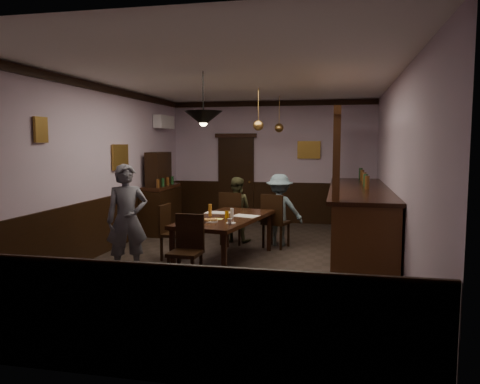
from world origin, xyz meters
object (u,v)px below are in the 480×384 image
(person_seated_left, at_px, (236,209))
(coffee_cup, at_px, (230,221))
(sideboard, at_px, (161,200))
(bar_counter, at_px, (359,218))
(person_standing, at_px, (127,220))
(pendant_iron, at_px, (203,119))
(chair_near, at_px, (187,246))
(person_seated_right, at_px, (279,210))
(chair_side, at_px, (171,230))
(pendant_brass_mid, at_px, (258,126))
(chair_far_left, at_px, (231,216))
(dining_table, at_px, (226,221))
(soda_can, at_px, (227,214))
(chair_far_right, at_px, (274,219))
(pendant_brass_far, at_px, (279,128))

(person_seated_left, height_order, coffee_cup, person_seated_left)
(sideboard, bearing_deg, bar_counter, -14.65)
(person_standing, xyz_separation_m, coffee_cup, (1.47, 0.41, -0.03))
(person_standing, xyz_separation_m, pendant_iron, (1.11, 0.27, 1.49))
(chair_near, bearing_deg, pendant_iron, 82.18)
(pendant_iron, bearing_deg, sideboard, 121.98)
(person_seated_right, bearing_deg, person_standing, 51.39)
(chair_side, height_order, person_seated_left, person_seated_left)
(pendant_brass_mid, bearing_deg, chair_far_left, -165.02)
(dining_table, distance_m, soda_can, 0.17)
(soda_can, bearing_deg, chair_side, 176.60)
(chair_far_right, relative_size, pendant_brass_far, 1.26)
(chair_side, bearing_deg, dining_table, -81.00)
(pendant_iron, bearing_deg, chair_near, -100.80)
(chair_far_left, xyz_separation_m, chair_side, (-0.74, -1.37, -0.05))
(bar_counter, bearing_deg, chair_far_left, 175.53)
(dining_table, bearing_deg, chair_far_left, 99.13)
(sideboard, bearing_deg, soda_can, -48.50)
(person_standing, relative_size, soda_can, 13.83)
(chair_far_right, relative_size, chair_near, 1.05)
(chair_near, relative_size, sideboard, 0.55)
(dining_table, relative_size, sideboard, 1.32)
(chair_near, height_order, person_seated_left, person_seated_left)
(soda_can, bearing_deg, person_seated_right, 66.97)
(person_standing, bearing_deg, chair_far_left, 36.52)
(chair_far_left, height_order, person_seated_left, person_seated_left)
(chair_far_left, xyz_separation_m, chair_near, (-0.02, -2.62, -0.03))
(bar_counter, bearing_deg, pendant_brass_mid, 170.36)
(chair_side, height_order, person_standing, person_standing)
(chair_far_right, distance_m, chair_near, 2.63)
(dining_table, bearing_deg, person_standing, -139.79)
(chair_far_left, distance_m, pendant_iron, 2.75)
(soda_can, bearing_deg, dining_table, 113.57)
(dining_table, bearing_deg, sideboard, 132.16)
(chair_side, height_order, pendant_brass_mid, pendant_brass_mid)
(person_seated_right, relative_size, pendant_brass_far, 1.70)
(coffee_cup, bearing_deg, pendant_brass_far, 95.60)
(pendant_brass_far, bearing_deg, sideboard, -162.96)
(person_seated_right, height_order, pendant_iron, pendant_iron)
(dining_table, xyz_separation_m, pendant_brass_far, (0.49, 3.00, 1.61))
(chair_side, bearing_deg, chair_far_right, -46.33)
(chair_side, relative_size, person_standing, 0.56)
(chair_side, relative_size, pendant_brass_far, 1.16)
(pendant_brass_mid, bearing_deg, dining_table, -101.21)
(soda_can, bearing_deg, sideboard, 131.50)
(chair_far_left, bearing_deg, chair_near, 88.14)
(person_standing, height_order, person_seated_right, person_standing)
(pendant_iron, distance_m, pendant_brass_mid, 2.28)
(person_seated_right, xyz_separation_m, coffee_cup, (-0.48, -2.10, 0.11))
(person_standing, xyz_separation_m, person_seated_left, (1.07, 2.66, -0.18))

